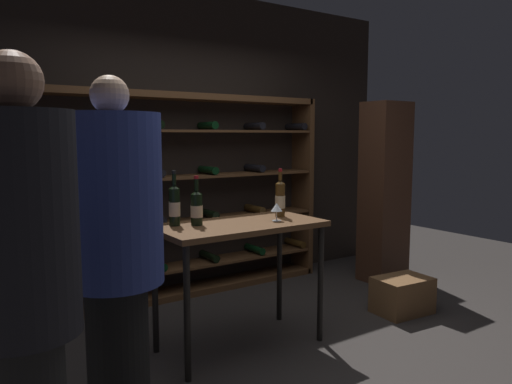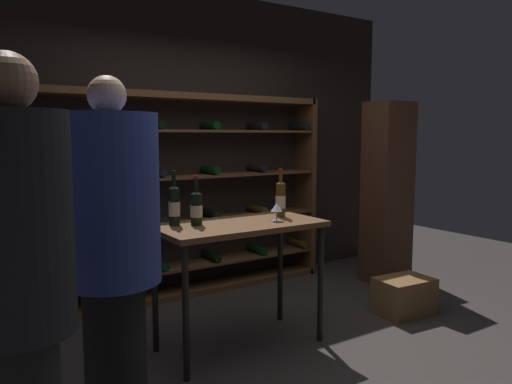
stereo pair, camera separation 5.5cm
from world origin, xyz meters
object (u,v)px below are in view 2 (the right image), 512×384
Objects in this scene: wine_bottle_gold_foil at (174,205)px; wine_bottle_amber_reserve at (281,199)px; wine_bottle_green_slim at (196,207)px; person_guest_plum_blouse at (17,273)px; display_cabinet at (387,193)px; tasting_table at (240,237)px; wine_rack at (184,197)px; wine_crate at (404,296)px; wine_glass_stemmed_right at (277,208)px; person_guest_khaki at (112,241)px.

wine_bottle_amber_reserve is at bearing -7.57° from wine_bottle_gold_foil.
wine_bottle_gold_foil is at bearing 172.43° from wine_bottle_amber_reserve.
wine_bottle_green_slim is 0.70m from wine_bottle_amber_reserve.
person_guest_plum_blouse is 1.59m from wine_bottle_gold_foil.
display_cabinet is at bearing 15.79° from wine_bottle_amber_reserve.
tasting_table is 1.84m from person_guest_plum_blouse.
wine_rack is 8.70× the size of wine_bottle_green_slim.
wine_bottle_amber_reserve is at bearing -52.13° from person_guest_plum_blouse.
wine_crate is 3.57× the size of wine_glass_stemmed_right.
person_guest_khaki is 0.99m from wine_bottle_green_slim.
wine_bottle_gold_foil is (-1.98, 0.39, 0.91)m from wine_crate.
wine_glass_stemmed_right is (1.34, 0.42, 0.01)m from person_guest_khaki.
wine_rack reaches higher than wine_bottle_green_slim.
tasting_table is 0.64× the size of display_cabinet.
wine_crate is at bearing -48.48° from wine_rack.
tasting_table is 0.53m from wine_bottle_gold_foil.
wine_rack is at bearing 93.50° from wine_glass_stemmed_right.
wine_rack is at bearing 158.84° from display_cabinet.
wine_bottle_gold_foil is at bearing -113.77° from person_guest_khaki.
person_guest_plum_blouse is at bearing -167.11° from wine_crate.
wine_rack is 1.60× the size of display_cabinet.
wine_rack is 22.58× the size of wine_glass_stemmed_right.
wine_bottle_amber_reserve is at bearing -164.21° from display_cabinet.
person_guest_khaki is at bearing -161.90° from display_cabinet.
wine_bottle_green_slim is (1.28, 1.03, 0.02)m from person_guest_plum_blouse.
wine_crate is at bearing -5.92° from wine_glass_stemmed_right.
wine_rack reaches higher than display_cabinet.
wine_rack is 1.64× the size of person_guest_khaki.
wine_bottle_gold_foil is 0.74m from wine_glass_stemmed_right.
wine_bottle_gold_foil is 1.03× the size of wine_bottle_amber_reserve.
wine_glass_stemmed_right is (-0.14, -0.14, -0.04)m from wine_bottle_amber_reserve.
wine_rack is 7.87× the size of wine_bottle_gold_foil.
wine_bottle_green_slim reaches higher than tasting_table.
wine_rack reaches higher than person_guest_khaki.
wine_bottle_amber_reserve reaches higher than wine_crate.
wine_crate is 2.21m from wine_bottle_gold_foil.
wine_bottle_gold_foil is at bearing 151.74° from wine_bottle_green_slim.
person_guest_plum_blouse is 1.64m from wine_bottle_green_slim.
person_guest_plum_blouse reaches higher than wine_glass_stemmed_right.
wine_crate is 1.29× the size of wine_bottle_amber_reserve.
wine_crate is 1.49m from wine_bottle_amber_reserve.
wine_rack is 1.32m from wine_bottle_green_slim.
wine_bottle_green_slim is at bearing -39.82° from person_guest_plum_blouse.
display_cabinet is at bearing 18.64° from wine_glass_stemmed_right.
person_guest_plum_blouse is 4.03m from display_cabinet.
wine_bottle_gold_foil is at bearing 159.12° from tasting_table.
wine_glass_stemmed_right is at bearing -134.41° from wine_bottle_amber_reserve.
wine_crate is (1.55, -0.22, -0.66)m from tasting_table.
wine_bottle_amber_reserve reaches higher than wine_bottle_green_slim.
wine_crate is 1.27m from display_cabinet.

